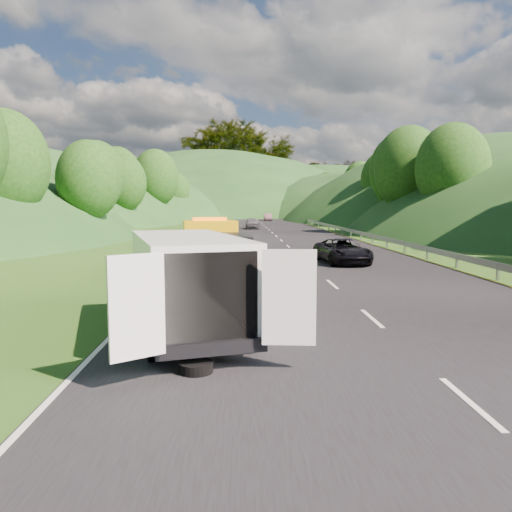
{
  "coord_description": "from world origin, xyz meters",
  "views": [
    {
      "loc": [
        -0.76,
        -15.72,
        3.25
      ],
      "look_at": [
        -0.12,
        2.85,
        1.3
      ],
      "focal_mm": 35.0,
      "sensor_mm": 36.0,
      "label": 1
    }
  ],
  "objects_px": {
    "woman": "(140,300)",
    "suitcase": "(134,299)",
    "worker": "(191,346)",
    "passing_suv": "(342,263)",
    "tow_truck": "(213,251)",
    "white_van": "(186,279)",
    "child": "(210,305)",
    "spare_tire": "(196,373)"
  },
  "relations": [
    {
      "from": "worker",
      "to": "spare_tire",
      "type": "bearing_deg",
      "value": -101.9
    },
    {
      "from": "tow_truck",
      "to": "passing_suv",
      "type": "distance_m",
      "value": 9.25
    },
    {
      "from": "child",
      "to": "suitcase",
      "type": "xyz_separation_m",
      "value": [
        -2.29,
        -0.59,
        0.32
      ]
    },
    {
      "from": "worker",
      "to": "passing_suv",
      "type": "distance_m",
      "value": 17.05
    },
    {
      "from": "white_van",
      "to": "tow_truck",
      "type": "bearing_deg",
      "value": 73.13
    },
    {
      "from": "white_van",
      "to": "child",
      "type": "bearing_deg",
      "value": 68.67
    },
    {
      "from": "child",
      "to": "spare_tire",
      "type": "xyz_separation_m",
      "value": [
        0.1,
        -6.5,
        0.0
      ]
    },
    {
      "from": "child",
      "to": "worker",
      "type": "xyz_separation_m",
      "value": [
        -0.16,
        -4.65,
        0.0
      ]
    },
    {
      "from": "spare_tire",
      "to": "child",
      "type": "bearing_deg",
      "value": 90.91
    },
    {
      "from": "child",
      "to": "suitcase",
      "type": "height_order",
      "value": "suitcase"
    },
    {
      "from": "worker",
      "to": "spare_tire",
      "type": "xyz_separation_m",
      "value": [
        0.27,
        -1.86,
        0.0
      ]
    },
    {
      "from": "white_van",
      "to": "child",
      "type": "relative_size",
      "value": 7.15
    },
    {
      "from": "tow_truck",
      "to": "white_van",
      "type": "relative_size",
      "value": 0.86
    },
    {
      "from": "passing_suv",
      "to": "suitcase",
      "type": "bearing_deg",
      "value": -134.17
    },
    {
      "from": "white_van",
      "to": "woman",
      "type": "bearing_deg",
      "value": 99.16
    },
    {
      "from": "white_van",
      "to": "spare_tire",
      "type": "height_order",
      "value": "white_van"
    },
    {
      "from": "white_van",
      "to": "worker",
      "type": "bearing_deg",
      "value": -93.94
    },
    {
      "from": "woman",
      "to": "child",
      "type": "bearing_deg",
      "value": -138.77
    },
    {
      "from": "woman",
      "to": "suitcase",
      "type": "relative_size",
      "value": 2.47
    },
    {
      "from": "woman",
      "to": "suitcase",
      "type": "distance_m",
      "value": 1.63
    },
    {
      "from": "passing_suv",
      "to": "tow_truck",
      "type": "bearing_deg",
      "value": -144.1
    },
    {
      "from": "woman",
      "to": "passing_suv",
      "type": "height_order",
      "value": "woman"
    },
    {
      "from": "passing_suv",
      "to": "white_van",
      "type": "bearing_deg",
      "value": -122.29
    },
    {
      "from": "tow_truck",
      "to": "suitcase",
      "type": "height_order",
      "value": "tow_truck"
    },
    {
      "from": "white_van",
      "to": "woman",
      "type": "height_order",
      "value": "white_van"
    },
    {
      "from": "worker",
      "to": "passing_suv",
      "type": "bearing_deg",
      "value": 46.62
    },
    {
      "from": "tow_truck",
      "to": "spare_tire",
      "type": "relative_size",
      "value": 9.63
    },
    {
      "from": "child",
      "to": "spare_tire",
      "type": "relative_size",
      "value": 1.56
    },
    {
      "from": "tow_truck",
      "to": "worker",
      "type": "relative_size",
      "value": 3.31
    },
    {
      "from": "woman",
      "to": "passing_suv",
      "type": "xyz_separation_m",
      "value": [
        9.04,
        10.02,
        0.0
      ]
    },
    {
      "from": "spare_tire",
      "to": "passing_suv",
      "type": "xyz_separation_m",
      "value": [
        6.49,
        17.52,
        0.0
      ]
    },
    {
      "from": "spare_tire",
      "to": "passing_suv",
      "type": "bearing_deg",
      "value": 69.67
    },
    {
      "from": "worker",
      "to": "passing_suv",
      "type": "xyz_separation_m",
      "value": [
        6.75,
        15.66,
        0.0
      ]
    },
    {
      "from": "tow_truck",
      "to": "worker",
      "type": "distance_m",
      "value": 9.55
    },
    {
      "from": "suitcase",
      "to": "spare_tire",
      "type": "xyz_separation_m",
      "value": [
        2.4,
        -5.91,
        -0.32
      ]
    },
    {
      "from": "woman",
      "to": "child",
      "type": "xyz_separation_m",
      "value": [
        2.45,
        -0.99,
        0.0
      ]
    },
    {
      "from": "tow_truck",
      "to": "passing_suv",
      "type": "bearing_deg",
      "value": 33.81
    },
    {
      "from": "tow_truck",
      "to": "child",
      "type": "distance_m",
      "value": 4.98
    },
    {
      "from": "worker",
      "to": "spare_tire",
      "type": "distance_m",
      "value": 1.88
    },
    {
      "from": "white_van",
      "to": "woman",
      "type": "xyz_separation_m",
      "value": [
        -2.07,
        4.56,
        -1.4
      ]
    },
    {
      "from": "white_van",
      "to": "woman",
      "type": "relative_size",
      "value": 4.75
    },
    {
      "from": "worker",
      "to": "suitcase",
      "type": "bearing_deg",
      "value": 97.67
    }
  ]
}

